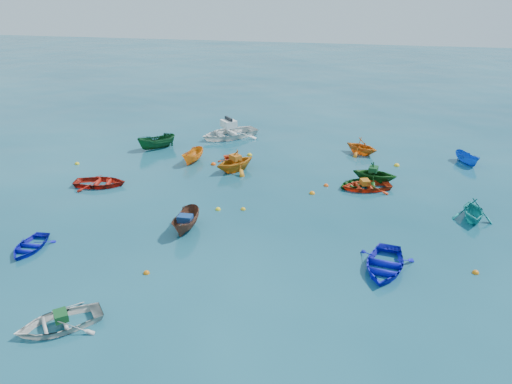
% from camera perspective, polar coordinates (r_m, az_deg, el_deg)
% --- Properties ---
extents(ground, '(160.00, 160.00, 0.00)m').
position_cam_1_polar(ground, '(25.97, -2.27, -5.15)').
color(ground, '#0A3B4D').
rests_on(ground, ground).
extents(dinghy_blue_sw, '(2.06, 2.76, 0.55)m').
position_cam_1_polar(dinghy_blue_sw, '(27.26, -24.42, -5.98)').
color(dinghy_blue_sw, '#0E11B3').
rests_on(dinghy_blue_sw, ground).
extents(dinghy_white_near, '(3.93, 3.83, 0.67)m').
position_cam_1_polar(dinghy_white_near, '(21.34, -21.49, -14.14)').
color(dinghy_white_near, beige).
rests_on(dinghy_white_near, ground).
extents(sampan_brown_mid, '(1.10, 2.85, 1.10)m').
position_cam_1_polar(sampan_brown_mid, '(26.92, -7.91, -4.26)').
color(sampan_brown_mid, brown).
rests_on(sampan_brown_mid, ground).
extents(dinghy_blue_se, '(3.08, 3.93, 0.74)m').
position_cam_1_polar(dinghy_blue_se, '(24.02, 14.38, -8.55)').
color(dinghy_blue_se, '#0E12BB').
rests_on(dinghy_blue_se, ground).
extents(dinghy_orange_w, '(3.91, 3.97, 1.58)m').
position_cam_1_polar(dinghy_orange_w, '(34.58, -2.41, 2.44)').
color(dinghy_orange_w, orange).
rests_on(dinghy_orange_w, ground).
extents(dinghy_green_e, '(2.87, 2.89, 0.49)m').
position_cam_1_polar(dinghy_green_e, '(32.67, 11.09, 0.69)').
color(dinghy_green_e, '#125117').
rests_on(dinghy_green_e, ground).
extents(dinghy_cyan_se, '(2.22, 2.56, 1.33)m').
position_cam_1_polar(dinghy_cyan_se, '(30.19, 23.40, -2.90)').
color(dinghy_cyan_se, teal).
rests_on(dinghy_cyan_se, ground).
extents(dinghy_red_nw, '(3.64, 2.88, 0.68)m').
position_cam_1_polar(dinghy_red_nw, '(33.62, -17.35, 0.69)').
color(dinghy_red_nw, '#AD1B0E').
rests_on(dinghy_red_nw, ground).
extents(sampan_orange_n, '(1.31, 2.74, 1.02)m').
position_cam_1_polar(sampan_orange_n, '(36.48, -7.16, 3.42)').
color(sampan_orange_n, orange).
rests_on(sampan_orange_n, ground).
extents(dinghy_green_n, '(3.20, 2.90, 1.47)m').
position_cam_1_polar(dinghy_green_n, '(33.48, 13.29, 1.07)').
color(dinghy_green_n, '#104612').
rests_on(dinghy_green_n, ground).
extents(dinghy_red_ne, '(3.71, 3.16, 0.65)m').
position_cam_1_polar(dinghy_red_ne, '(32.35, 12.45, 0.33)').
color(dinghy_red_ne, red).
rests_on(dinghy_red_ne, ground).
extents(sampan_blue_far, '(1.85, 2.52, 0.92)m').
position_cam_1_polar(sampan_blue_far, '(38.94, 22.89, 3.01)').
color(sampan_blue_far, blue).
rests_on(sampan_blue_far, ground).
extents(dinghy_red_far, '(3.41, 3.60, 0.61)m').
position_cam_1_polar(dinghy_red_far, '(35.78, -2.34, 3.18)').
color(dinghy_red_far, red).
rests_on(dinghy_red_far, ground).
extents(dinghy_orange_far, '(3.44, 3.33, 1.39)m').
position_cam_1_polar(dinghy_orange_far, '(38.70, 11.90, 4.29)').
color(dinghy_orange_far, orange).
rests_on(dinghy_orange_far, ground).
extents(sampan_green_far, '(3.00, 2.94, 1.18)m').
position_cam_1_polar(sampan_green_far, '(39.80, -11.21, 4.89)').
color(sampan_green_far, '#114A21').
rests_on(sampan_green_far, ground).
extents(motorboat_white, '(5.97, 5.88, 1.61)m').
position_cam_1_polar(motorboat_white, '(41.90, -3.10, 6.26)').
color(motorboat_white, white).
rests_on(motorboat_white, ground).
extents(tarp_green_a, '(0.79, 0.81, 0.31)m').
position_cam_1_polar(tarp_green_a, '(21.06, -21.41, -13.03)').
color(tarp_green_a, '#134D21').
rests_on(tarp_green_a, dinghy_white_near).
extents(tarp_blue_a, '(0.74, 0.57, 0.36)m').
position_cam_1_polar(tarp_blue_a, '(26.46, -8.10, -3.02)').
color(tarp_blue_a, navy).
rests_on(tarp_blue_a, sampan_brown_mid).
extents(tarp_orange_a, '(0.93, 0.90, 0.36)m').
position_cam_1_polar(tarp_orange_a, '(34.26, -2.37, 3.97)').
color(tarp_orange_a, '#C36014').
rests_on(tarp_orange_a, dinghy_orange_w).
extents(tarp_green_b, '(0.65, 0.79, 0.34)m').
position_cam_1_polar(tarp_green_b, '(33.17, 13.27, 2.54)').
color(tarp_green_b, '#10431E').
rests_on(tarp_green_b, dinghy_green_n).
extents(tarp_orange_b, '(0.69, 0.79, 0.32)m').
position_cam_1_polar(tarp_orange_b, '(32.13, 12.36, 1.12)').
color(tarp_orange_b, '#BA6413').
rests_on(tarp_orange_b, dinghy_red_ne).
extents(buoy_or_a, '(0.29, 0.29, 0.29)m').
position_cam_1_polar(buoy_or_a, '(23.53, -12.41, -9.08)').
color(buoy_or_a, orange).
rests_on(buoy_or_a, ground).
extents(buoy_ye_a, '(0.29, 0.29, 0.29)m').
position_cam_1_polar(buoy_ye_a, '(28.86, -1.48, -2.03)').
color(buoy_ye_a, gold).
rests_on(buoy_ye_a, ground).
extents(buoy_or_b, '(0.31, 0.31, 0.31)m').
position_cam_1_polar(buoy_or_b, '(25.09, 23.78, -8.49)').
color(buoy_or_b, orange).
rests_on(buoy_or_b, ground).
extents(buoy_ye_b, '(0.33, 0.33, 0.33)m').
position_cam_1_polar(buoy_ye_b, '(38.00, -19.76, 3.01)').
color(buoy_ye_b, gold).
rests_on(buoy_ye_b, ground).
extents(buoy_or_c, '(0.38, 0.38, 0.38)m').
position_cam_1_polar(buoy_or_c, '(35.80, -4.90, 3.13)').
color(buoy_or_c, '#FB500D').
rests_on(buoy_or_c, ground).
extents(buoy_ye_c, '(0.31, 0.31, 0.31)m').
position_cam_1_polar(buoy_ye_c, '(28.92, -4.37, -2.03)').
color(buoy_ye_c, yellow).
rests_on(buoy_ye_c, ground).
extents(buoy_or_d, '(0.36, 0.36, 0.36)m').
position_cam_1_polar(buoy_or_d, '(31.11, 6.43, -0.20)').
color(buoy_or_d, orange).
rests_on(buoy_or_d, ground).
extents(buoy_ye_d, '(0.38, 0.38, 0.38)m').
position_cam_1_polar(buoy_ye_d, '(37.55, -0.75, 4.21)').
color(buoy_ye_d, yellow).
rests_on(buoy_ye_d, ground).
extents(buoy_or_e, '(0.32, 0.32, 0.32)m').
position_cam_1_polar(buoy_or_e, '(32.37, 8.01, 0.69)').
color(buoy_or_e, '#FF530D').
rests_on(buoy_or_e, ground).
extents(buoy_ye_e, '(0.39, 0.39, 0.39)m').
position_cam_1_polar(buoy_ye_e, '(36.83, 15.78, 2.89)').
color(buoy_ye_e, yellow).
rests_on(buoy_ye_e, ground).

